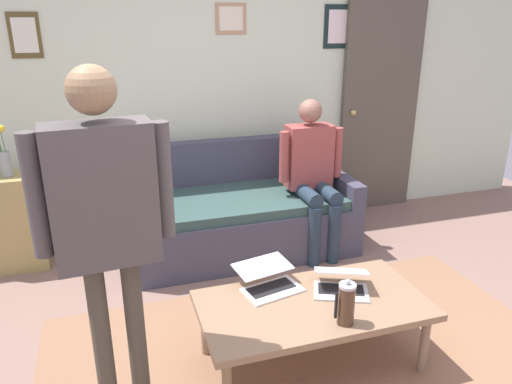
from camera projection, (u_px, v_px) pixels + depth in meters
ground_plane at (288, 369)px, 2.78m from camera, size 7.68×7.68×0.00m
area_rug at (318, 372)px, 2.75m from camera, size 3.06×2.03×0.01m
back_wall at (201, 82)px, 4.29m from camera, size 7.04×0.11×2.70m
interior_door at (380, 110)px, 4.82m from camera, size 0.82×0.09×2.05m
couch at (241, 214)px, 4.17m from camera, size 1.82×0.91×0.88m
coffee_table at (313, 308)px, 2.72m from camera, size 1.27×0.66×0.40m
laptop_left at (269, 282)px, 2.83m from camera, size 0.39×0.37×0.12m
laptop_center at (341, 284)px, 2.81m from camera, size 0.39×0.37×0.14m
french_press at (346, 303)px, 2.48m from camera, size 0.11×0.09×0.26m
side_shelf at (16, 222)px, 3.81m from camera, size 0.42×0.32×0.76m
flower_vase at (4, 157)px, 3.63m from camera, size 0.09×0.08×0.42m
person_standing at (105, 213)px, 2.09m from camera, size 0.60×0.23×1.73m
person_seated at (312, 168)px, 3.98m from camera, size 0.55×0.51×1.28m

